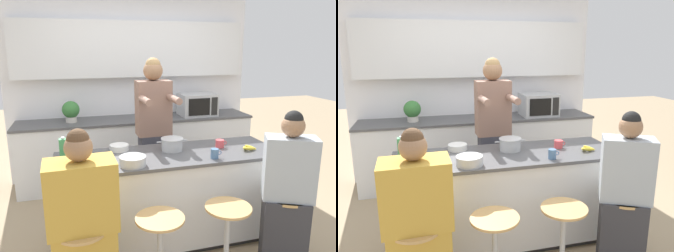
# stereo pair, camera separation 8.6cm
# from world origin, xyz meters

# --- Properties ---
(ground_plane) EXTENTS (16.00, 16.00, 0.00)m
(ground_plane) POSITION_xyz_m (0.00, 0.00, 0.00)
(ground_plane) COLOR tan
(wall_back) EXTENTS (3.45, 0.22, 2.70)m
(wall_back) POSITION_xyz_m (0.00, 1.85, 1.54)
(wall_back) COLOR white
(wall_back) RESTS_ON ground_plane
(back_counter) EXTENTS (3.20, 0.60, 0.90)m
(back_counter) POSITION_xyz_m (0.00, 1.56, 0.45)
(back_counter) COLOR silver
(back_counter) RESTS_ON ground_plane
(kitchen_island) EXTENTS (2.09, 0.70, 0.89)m
(kitchen_island) POSITION_xyz_m (0.00, 0.00, 0.45)
(kitchen_island) COLOR black
(kitchen_island) RESTS_ON ground_plane
(bar_stool_center_left) EXTENTS (0.38, 0.38, 0.64)m
(bar_stool_center_left) POSITION_xyz_m (-0.28, -0.68, 0.35)
(bar_stool_center_left) COLOR tan
(bar_stool_center_left) RESTS_ON ground_plane
(bar_stool_center_right) EXTENTS (0.38, 0.38, 0.64)m
(bar_stool_center_right) POSITION_xyz_m (0.28, -0.66, 0.35)
(bar_stool_center_right) COLOR tan
(bar_stool_center_right) RESTS_ON ground_plane
(bar_stool_rightmost) EXTENTS (0.38, 0.38, 0.64)m
(bar_stool_rightmost) POSITION_xyz_m (0.84, -0.63, 0.35)
(bar_stool_rightmost) COLOR tan
(bar_stool_rightmost) RESTS_ON ground_plane
(person_cooking) EXTENTS (0.38, 0.56, 1.75)m
(person_cooking) POSITION_xyz_m (-0.00, 0.64, 0.89)
(person_cooking) COLOR #383842
(person_cooking) RESTS_ON ground_plane
(person_wrapped_blanket) EXTENTS (0.48, 0.30, 1.34)m
(person_wrapped_blanket) POSITION_xyz_m (-0.82, -0.66, 0.63)
(person_wrapped_blanket) COLOR gold
(person_wrapped_blanket) RESTS_ON ground_plane
(person_seated_near) EXTENTS (0.46, 0.40, 1.38)m
(person_seated_near) POSITION_xyz_m (0.81, -0.66, 0.62)
(person_seated_near) COLOR #333338
(person_seated_near) RESTS_ON ground_plane
(cooking_pot) EXTENTS (0.30, 0.22, 0.12)m
(cooking_pot) POSITION_xyz_m (0.05, 0.10, 0.95)
(cooking_pot) COLOR #B7BABC
(cooking_pot) RESTS_ON kitchen_island
(fruit_bowl) EXTENTS (0.18, 0.18, 0.06)m
(fruit_bowl) POSITION_xyz_m (-0.44, 0.24, 0.91)
(fruit_bowl) COLOR white
(fruit_bowl) RESTS_ON kitchen_island
(mixing_bowl_steel) EXTENTS (0.23, 0.23, 0.08)m
(mixing_bowl_steel) POSITION_xyz_m (-0.39, -0.21, 0.93)
(mixing_bowl_steel) COLOR #B7BABC
(mixing_bowl_steel) RESTS_ON kitchen_island
(coffee_cup_near) EXTENTS (0.12, 0.08, 0.08)m
(coffee_cup_near) POSITION_xyz_m (0.53, 0.06, 0.92)
(coffee_cup_near) COLOR #DB4C51
(coffee_cup_near) RESTS_ON kitchen_island
(coffee_cup_far) EXTENTS (0.10, 0.07, 0.09)m
(coffee_cup_far) POSITION_xyz_m (0.35, -0.23, 0.93)
(coffee_cup_far) COLOR #4C7099
(coffee_cup_far) RESTS_ON kitchen_island
(banana_bunch) EXTENTS (0.16, 0.12, 0.05)m
(banana_bunch) POSITION_xyz_m (0.75, -0.11, 0.91)
(banana_bunch) COLOR yellow
(banana_bunch) RESTS_ON kitchen_island
(juice_carton) EXTENTS (0.07, 0.07, 0.20)m
(juice_carton) POSITION_xyz_m (-0.95, 0.12, 0.98)
(juice_carton) COLOR #38844C
(juice_carton) RESTS_ON kitchen_island
(microwave) EXTENTS (0.50, 0.41, 0.31)m
(microwave) POSITION_xyz_m (0.86, 1.53, 1.06)
(microwave) COLOR #B2B5B7
(microwave) RESTS_ON back_counter
(potted_plant) EXTENTS (0.22, 0.22, 0.28)m
(potted_plant) POSITION_xyz_m (-0.88, 1.56, 1.05)
(potted_plant) COLOR beige
(potted_plant) RESTS_ON back_counter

